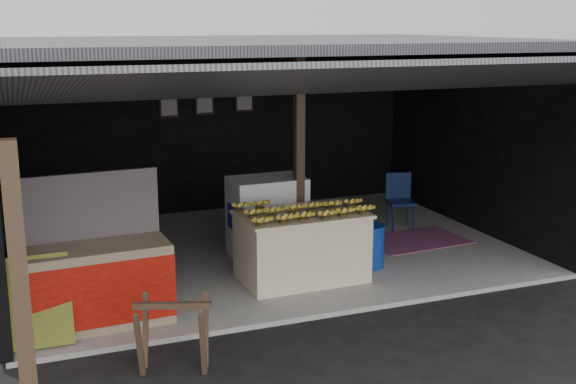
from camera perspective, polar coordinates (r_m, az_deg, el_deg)
name	(u,v)px	position (r m, az deg, el deg)	size (l,w,h in m)	color
ground	(337,316)	(8.28, 3.92, -9.78)	(80.00, 80.00, 0.00)	black
concrete_slab	(264,250)	(10.44, -1.92, -4.63)	(7.00, 5.00, 0.06)	gray
shophouse	(255,105)	(10.30, -2.59, 6.91)	(7.40, 7.29, 3.02)	black
banana_table	(302,246)	(9.08, 1.09, -4.29)	(1.60, 1.01, 0.87)	silver
banana_pile	(302,206)	(8.94, 1.10, -1.11)	(1.46, 0.88, 0.17)	gold
white_crate	(267,217)	(9.96, -1.66, -2.00)	(1.02, 0.70, 1.11)	white
neighbor_stall	(96,281)	(8.04, -14.96, -6.77)	(1.59, 0.79, 1.61)	#998466
green_signboard	(39,301)	(7.69, -19.06, -8.17)	(0.62, 0.04, 0.93)	black
sawhorse	(173,329)	(6.95, -9.06, -10.60)	(0.80, 0.79, 0.70)	#4B3325
water_barrel	(370,247)	(9.65, 6.50, -4.34)	(0.37, 0.37, 0.55)	navy
plastic_chair	(399,196)	(11.50, 8.80, -0.31)	(0.49, 0.49, 0.87)	#0B163C
magenta_rug	(415,240)	(10.97, 9.97, -3.74)	(1.50, 1.00, 0.01)	#6B1747
picture_frames	(206,102)	(12.25, -6.48, 7.06)	(1.62, 0.04, 0.46)	black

